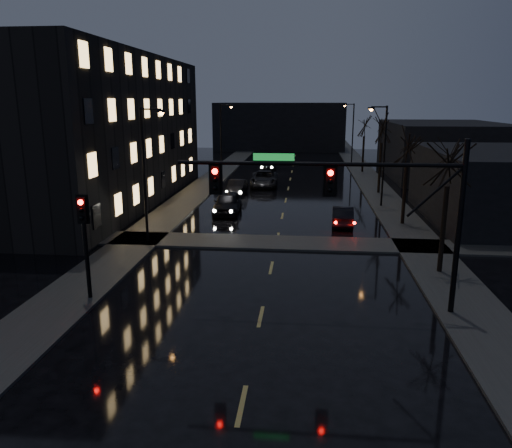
% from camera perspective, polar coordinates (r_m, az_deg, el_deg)
% --- Properties ---
extents(sidewalk_left, '(3.00, 140.00, 0.12)m').
position_cam_1_polar(sidewalk_left, '(47.20, -6.81, 3.69)').
color(sidewalk_left, '#2D2D2B').
rests_on(sidewalk_left, ground).
extents(sidewalk_right, '(3.00, 140.00, 0.12)m').
position_cam_1_polar(sidewalk_right, '(46.61, 14.09, 3.23)').
color(sidewalk_right, '#2D2D2B').
rests_on(sidewalk_right, ground).
extents(sidewalk_cross, '(40.00, 3.00, 0.12)m').
position_cam_1_polar(sidewalk_cross, '(30.06, 2.35, -2.14)').
color(sidewalk_cross, '#2D2D2B').
rests_on(sidewalk_cross, ground).
extents(apartment_block, '(12.00, 30.00, 12.00)m').
position_cam_1_polar(apartment_block, '(44.30, -18.79, 10.13)').
color(apartment_block, black).
rests_on(apartment_block, ground).
extents(commercial_right_near, '(10.00, 14.00, 5.00)m').
position_cam_1_polar(commercial_right_near, '(39.34, 26.32, 3.90)').
color(commercial_right_near, black).
rests_on(commercial_right_near, ground).
extents(commercial_right_far, '(12.00, 18.00, 6.00)m').
position_cam_1_polar(commercial_right_far, '(60.57, 20.57, 7.97)').
color(commercial_right_far, black).
rests_on(commercial_right_far, ground).
extents(far_block, '(22.00, 10.00, 8.00)m').
position_cam_1_polar(far_block, '(88.57, 2.74, 11.09)').
color(far_block, black).
rests_on(far_block, ground).
extents(signal_mast, '(11.11, 0.41, 7.00)m').
position_cam_1_polar(signal_mast, '(19.78, 12.04, 3.40)').
color(signal_mast, black).
rests_on(signal_mast, ground).
extents(signal_pole_left, '(0.35, 0.41, 4.53)m').
position_cam_1_polar(signal_pole_left, '(22.05, -18.99, -0.93)').
color(signal_pole_left, black).
rests_on(signal_pole_left, ground).
extents(tree_near, '(3.52, 3.52, 8.08)m').
position_cam_1_polar(tree_near, '(25.36, 21.36, 8.10)').
color(tree_near, black).
rests_on(tree_near, ground).
extents(tree_mid_a, '(3.30, 3.30, 7.58)m').
position_cam_1_polar(tree_mid_a, '(35.10, 17.01, 9.17)').
color(tree_mid_a, black).
rests_on(tree_mid_a, ground).
extents(tree_mid_b, '(3.74, 3.74, 8.59)m').
position_cam_1_polar(tree_mid_b, '(46.87, 14.27, 11.36)').
color(tree_mid_b, black).
rests_on(tree_mid_b, ground).
extents(tree_far, '(3.43, 3.43, 7.88)m').
position_cam_1_polar(tree_far, '(60.77, 12.33, 11.44)').
color(tree_far, black).
rests_on(tree_far, ground).
extents(streetlight_l_near, '(1.53, 0.28, 8.00)m').
position_cam_1_polar(streetlight_l_near, '(30.02, -12.32, 6.72)').
color(streetlight_l_near, black).
rests_on(streetlight_l_near, ground).
extents(streetlight_l_far, '(1.53, 0.28, 8.00)m').
position_cam_1_polar(streetlight_l_far, '(56.22, -3.82, 10.23)').
color(streetlight_l_far, black).
rests_on(streetlight_l_far, ground).
extents(streetlight_r_mid, '(1.53, 0.28, 8.00)m').
position_cam_1_polar(streetlight_r_mid, '(40.94, 14.18, 8.47)').
color(streetlight_r_mid, black).
rests_on(streetlight_r_mid, ground).
extents(streetlight_r_far, '(1.53, 0.28, 8.00)m').
position_cam_1_polar(streetlight_r_far, '(68.70, 10.84, 10.69)').
color(streetlight_r_far, black).
rests_on(streetlight_r_far, ground).
extents(oncoming_car_a, '(2.08, 4.85, 1.63)m').
position_cam_1_polar(oncoming_car_a, '(37.98, -3.29, 2.43)').
color(oncoming_car_a, black).
rests_on(oncoming_car_a, ground).
extents(oncoming_car_b, '(1.60, 4.23, 1.38)m').
position_cam_1_polar(oncoming_car_b, '(45.46, -2.19, 4.19)').
color(oncoming_car_b, black).
rests_on(oncoming_car_b, ground).
extents(oncoming_car_c, '(2.81, 5.72, 1.56)m').
position_cam_1_polar(oncoming_car_c, '(50.03, 0.94, 5.20)').
color(oncoming_car_c, black).
rests_on(oncoming_car_c, ground).
extents(oncoming_car_d, '(2.38, 5.12, 1.45)m').
position_cam_1_polar(oncoming_car_d, '(61.94, 1.38, 6.83)').
color(oncoming_car_d, black).
rests_on(oncoming_car_d, ground).
extents(lead_car, '(1.64, 4.14, 1.34)m').
position_cam_1_polar(lead_car, '(34.85, 9.87, 0.95)').
color(lead_car, black).
rests_on(lead_car, ground).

